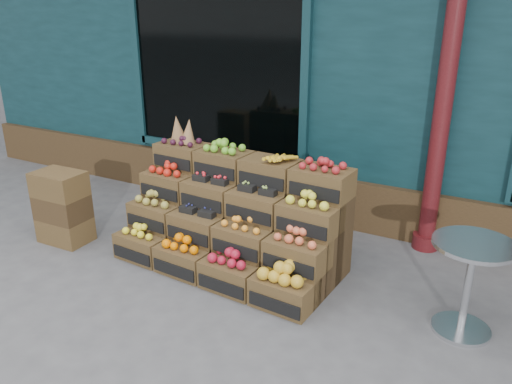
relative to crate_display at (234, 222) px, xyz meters
The scene contains 6 objects.
ground 1.02m from the crate_display, 57.10° to the right, with size 60.00×60.00×0.00m, color #4E4E51.
shop_facade 4.78m from the crate_display, 83.34° to the left, with size 12.00×6.24×4.80m.
crate_display is the anchor object (origin of this frame).
spare_crates 1.99m from the crate_display, 164.73° to the right, with size 0.56×0.40×0.82m.
bistro_table 2.28m from the crate_display, ahead, with size 0.64×0.64×0.81m.
shopkeeper 2.45m from the crate_display, 122.96° to the left, with size 0.71×0.46×1.94m, color #14481F.
Camera 1 is at (1.96, -3.21, 2.53)m, focal length 35.00 mm.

